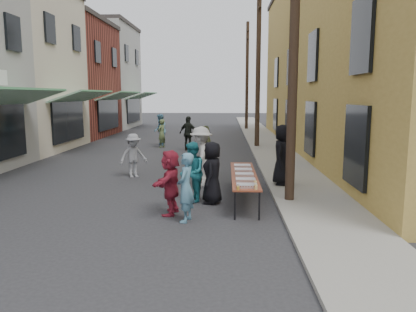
# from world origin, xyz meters

# --- Properties ---
(ground) EXTENTS (120.00, 120.00, 0.00)m
(ground) POSITION_xyz_m (0.00, 0.00, 0.00)
(ground) COLOR #28282B
(ground) RESTS_ON ground
(sidewalk) EXTENTS (2.20, 60.00, 0.10)m
(sidewalk) POSITION_xyz_m (5.00, 15.00, 0.05)
(sidewalk) COLOR gray
(sidewalk) RESTS_ON ground
(storefront_row) EXTENTS (8.00, 37.00, 9.00)m
(storefront_row) POSITION_xyz_m (-10.00, 14.96, 4.12)
(storefront_row) COLOR maroon
(storefront_row) RESTS_ON ground
(building_ochre) EXTENTS (10.00, 28.00, 10.00)m
(building_ochre) POSITION_xyz_m (11.10, 14.00, 5.00)
(building_ochre) COLOR #A7883B
(building_ochre) RESTS_ON ground
(utility_pole_near) EXTENTS (0.26, 0.26, 9.00)m
(utility_pole_near) POSITION_xyz_m (4.30, 3.00, 4.50)
(utility_pole_near) COLOR #2D2116
(utility_pole_near) RESTS_ON ground
(utility_pole_mid) EXTENTS (0.26, 0.26, 9.00)m
(utility_pole_mid) POSITION_xyz_m (4.30, 15.00, 4.50)
(utility_pole_mid) COLOR #2D2116
(utility_pole_mid) RESTS_ON ground
(utility_pole_far) EXTENTS (0.26, 0.26, 9.00)m
(utility_pole_far) POSITION_xyz_m (4.30, 27.00, 4.50)
(utility_pole_far) COLOR #2D2116
(utility_pole_far) RESTS_ON ground
(serving_table) EXTENTS (0.70, 4.00, 0.75)m
(serving_table) POSITION_xyz_m (3.05, 3.24, 0.71)
(serving_table) COLOR maroon
(serving_table) RESTS_ON ground
(catering_tray_sausage) EXTENTS (0.50, 0.33, 0.08)m
(catering_tray_sausage) POSITION_xyz_m (3.05, 1.59, 0.79)
(catering_tray_sausage) COLOR maroon
(catering_tray_sausage) RESTS_ON serving_table
(catering_tray_foil_b) EXTENTS (0.50, 0.33, 0.08)m
(catering_tray_foil_b) POSITION_xyz_m (3.05, 2.24, 0.79)
(catering_tray_foil_b) COLOR #B2B2B7
(catering_tray_foil_b) RESTS_ON serving_table
(catering_tray_buns) EXTENTS (0.50, 0.33, 0.08)m
(catering_tray_buns) POSITION_xyz_m (3.05, 2.94, 0.79)
(catering_tray_buns) COLOR tan
(catering_tray_buns) RESTS_ON serving_table
(catering_tray_foil_d) EXTENTS (0.50, 0.33, 0.08)m
(catering_tray_foil_d) POSITION_xyz_m (3.05, 3.64, 0.79)
(catering_tray_foil_d) COLOR #B2B2B7
(catering_tray_foil_d) RESTS_ON serving_table
(catering_tray_buns_end) EXTENTS (0.50, 0.33, 0.08)m
(catering_tray_buns_end) POSITION_xyz_m (3.05, 4.34, 0.79)
(catering_tray_buns_end) COLOR tan
(catering_tray_buns_end) RESTS_ON serving_table
(condiment_jar_a) EXTENTS (0.07, 0.07, 0.08)m
(condiment_jar_a) POSITION_xyz_m (2.83, 1.29, 0.79)
(condiment_jar_a) COLOR #A57F26
(condiment_jar_a) RESTS_ON serving_table
(condiment_jar_b) EXTENTS (0.07, 0.07, 0.08)m
(condiment_jar_b) POSITION_xyz_m (2.83, 1.39, 0.79)
(condiment_jar_b) COLOR #A57F26
(condiment_jar_b) RESTS_ON serving_table
(condiment_jar_c) EXTENTS (0.07, 0.07, 0.08)m
(condiment_jar_c) POSITION_xyz_m (2.83, 1.49, 0.79)
(condiment_jar_c) COLOR #A57F26
(condiment_jar_c) RESTS_ON serving_table
(cup_stack) EXTENTS (0.08, 0.08, 0.12)m
(cup_stack) POSITION_xyz_m (3.25, 1.34, 0.81)
(cup_stack) COLOR tan
(cup_stack) RESTS_ON serving_table
(guest_front_a) EXTENTS (0.62, 0.88, 1.71)m
(guest_front_a) POSITION_xyz_m (2.16, 2.87, 0.85)
(guest_front_a) COLOR black
(guest_front_a) RESTS_ON ground
(guest_front_b) EXTENTS (0.49, 0.66, 1.64)m
(guest_front_b) POSITION_xyz_m (1.60, 1.21, 0.82)
(guest_front_b) COLOR teal
(guest_front_b) RESTS_ON ground
(guest_front_c) EXTENTS (0.83, 0.96, 1.68)m
(guest_front_c) POSITION_xyz_m (1.60, 3.00, 0.84)
(guest_front_c) COLOR teal
(guest_front_c) RESTS_ON ground
(guest_front_d) EXTENTS (0.87, 1.34, 1.96)m
(guest_front_d) POSITION_xyz_m (1.73, 4.96, 0.98)
(guest_front_d) COLOR silver
(guest_front_d) RESTS_ON ground
(guest_front_e) EXTENTS (0.74, 1.21, 1.92)m
(guest_front_e) POSITION_xyz_m (1.82, 5.88, 0.96)
(guest_front_e) COLOR #535C35
(guest_front_e) RESTS_ON ground
(guest_queue_back) EXTENTS (0.70, 1.56, 1.62)m
(guest_queue_back) POSITION_xyz_m (1.16, 1.79, 0.81)
(guest_queue_back) COLOR #9F2236
(guest_queue_back) RESTS_ON ground
(server) EXTENTS (0.93, 1.11, 1.94)m
(server) POSITION_xyz_m (4.35, 4.91, 1.07)
(server) COLOR black
(server) RESTS_ON sidewalk
(passerby_left) EXTENTS (1.18, 1.06, 1.59)m
(passerby_left) POSITION_xyz_m (-0.80, 6.30, 0.79)
(passerby_left) COLOR gray
(passerby_left) RESTS_ON ground
(passerby_mid) EXTENTS (1.17, 0.86, 1.85)m
(passerby_mid) POSITION_xyz_m (0.53, 13.54, 0.92)
(passerby_mid) COLOR black
(passerby_mid) RESTS_ON ground
(passerby_right) EXTENTS (0.60, 0.70, 1.61)m
(passerby_right) POSITION_xyz_m (-1.10, 14.66, 0.81)
(passerby_right) COLOR #576A3D
(passerby_right) RESTS_ON ground
(passerby_far) EXTENTS (0.86, 1.02, 1.87)m
(passerby_far) POSITION_xyz_m (-1.34, 15.67, 0.93)
(passerby_far) COLOR #578CA9
(passerby_far) RESTS_ON ground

